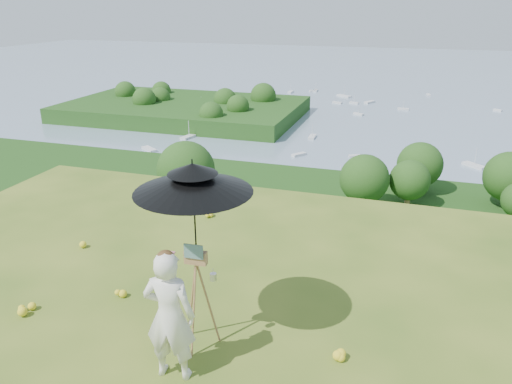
% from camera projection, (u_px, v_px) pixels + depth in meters
% --- Properties ---
extents(forest_slope, '(140.00, 56.00, 22.00)m').
position_uv_depth(forest_slope, '(362.00, 379.00, 46.61)').
color(forest_slope, '#183B10').
rests_on(forest_slope, bay_water).
extents(shoreline_tier, '(170.00, 28.00, 8.00)m').
position_uv_depth(shoreline_tier, '(385.00, 253.00, 84.72)').
color(shoreline_tier, '#675F52').
rests_on(shoreline_tier, bay_water).
extents(bay_water, '(700.00, 700.00, 0.00)m').
position_uv_depth(bay_water, '(411.00, 89.00, 230.87)').
color(bay_water, '#7287A3').
rests_on(bay_water, ground).
extents(peninsula, '(90.00, 60.00, 12.00)m').
position_uv_depth(peninsula, '(184.00, 102.00, 174.56)').
color(peninsula, '#183B10').
rests_on(peninsula, bay_water).
extents(slope_trees, '(110.00, 50.00, 6.00)m').
position_uv_depth(slope_trees, '(374.00, 246.00, 41.60)').
color(slope_trees, '#214815').
rests_on(slope_trees, forest_slope).
extents(harbor_town, '(110.00, 22.00, 5.00)m').
position_uv_depth(harbor_town, '(389.00, 218.00, 82.39)').
color(harbor_town, silver).
rests_on(harbor_town, shoreline_tier).
extents(moored_boats, '(140.00, 140.00, 0.70)m').
position_uv_depth(moored_boats, '(365.00, 124.00, 163.95)').
color(moored_boats, silver).
rests_on(moored_boats, bay_water).
extents(painter, '(0.63, 0.45, 1.61)m').
position_uv_depth(painter, '(170.00, 316.00, 5.56)').
color(painter, white).
rests_on(painter, ground).
extents(field_easel, '(0.57, 0.57, 1.44)m').
position_uv_depth(field_easel, '(198.00, 295.00, 6.11)').
color(field_easel, olive).
rests_on(field_easel, ground).
extents(sun_umbrella, '(1.41, 1.41, 1.27)m').
position_uv_depth(sun_umbrella, '(194.00, 212.00, 5.74)').
color(sun_umbrella, black).
rests_on(sun_umbrella, field_easel).
extents(painter_cap, '(0.20, 0.24, 0.10)m').
position_uv_depth(painter_cap, '(165.00, 255.00, 5.28)').
color(painter_cap, '#D47484').
rests_on(painter_cap, painter).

